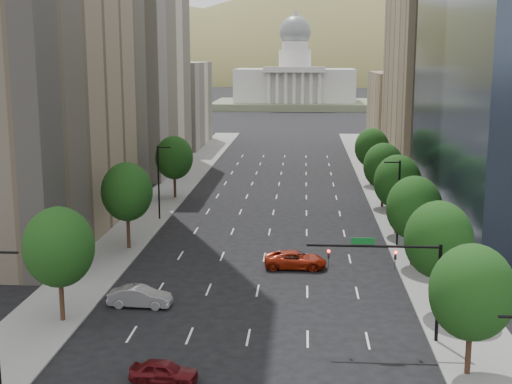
% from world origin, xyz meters
% --- Properties ---
extents(sidewalk_left, '(6.00, 200.00, 0.15)m').
position_xyz_m(sidewalk_left, '(-15.50, 60.00, 0.07)').
color(sidewalk_left, slate).
rests_on(sidewalk_left, ground).
extents(sidewalk_right, '(6.00, 200.00, 0.15)m').
position_xyz_m(sidewalk_right, '(15.50, 60.00, 0.07)').
color(sidewalk_right, slate).
rests_on(sidewalk_right, ground).
extents(midrise_cream_left, '(14.00, 30.00, 35.00)m').
position_xyz_m(midrise_cream_left, '(-25.00, 103.00, 17.50)').
color(midrise_cream_left, beige).
rests_on(midrise_cream_left, ground).
extents(filler_left, '(14.00, 26.00, 18.00)m').
position_xyz_m(filler_left, '(-25.00, 136.00, 9.00)').
color(filler_left, beige).
rests_on(filler_left, ground).
extents(parking_tan_right, '(14.00, 30.00, 30.00)m').
position_xyz_m(parking_tan_right, '(25.00, 100.00, 15.00)').
color(parking_tan_right, '#8C7759').
rests_on(parking_tan_right, ground).
extents(filler_right, '(14.00, 26.00, 16.00)m').
position_xyz_m(filler_right, '(25.00, 133.00, 8.00)').
color(filler_right, '#8C7759').
rests_on(filler_right, ground).
extents(tree_right_0, '(5.20, 5.20, 8.39)m').
position_xyz_m(tree_right_0, '(14.00, 25.00, 5.39)').
color(tree_right_0, '#382316').
rests_on(tree_right_0, ground).
extents(tree_right_1, '(5.20, 5.20, 8.75)m').
position_xyz_m(tree_right_1, '(14.00, 36.00, 5.75)').
color(tree_right_1, '#382316').
rests_on(tree_right_1, ground).
extents(tree_right_2, '(5.20, 5.20, 8.61)m').
position_xyz_m(tree_right_2, '(14.00, 48.00, 5.60)').
color(tree_right_2, '#382316').
rests_on(tree_right_2, ground).
extents(tree_right_3, '(5.20, 5.20, 8.89)m').
position_xyz_m(tree_right_3, '(14.00, 60.00, 5.89)').
color(tree_right_3, '#382316').
rests_on(tree_right_3, ground).
extents(tree_right_4, '(5.20, 5.20, 8.46)m').
position_xyz_m(tree_right_4, '(14.00, 74.00, 5.46)').
color(tree_right_4, '#382316').
rests_on(tree_right_4, ground).
extents(tree_right_5, '(5.20, 5.20, 8.75)m').
position_xyz_m(tree_right_5, '(14.00, 90.00, 5.75)').
color(tree_right_5, '#382316').
rests_on(tree_right_5, ground).
extents(tree_left_0, '(5.20, 5.20, 8.75)m').
position_xyz_m(tree_left_0, '(-14.00, 32.00, 5.75)').
color(tree_left_0, '#382316').
rests_on(tree_left_0, ground).
extents(tree_left_1, '(5.20, 5.20, 8.97)m').
position_xyz_m(tree_left_1, '(-14.00, 52.00, 5.96)').
color(tree_left_1, '#382316').
rests_on(tree_left_1, ground).
extents(tree_left_2, '(5.20, 5.20, 8.68)m').
position_xyz_m(tree_left_2, '(-14.00, 78.00, 5.68)').
color(tree_left_2, '#382316').
rests_on(tree_left_2, ground).
extents(streetlight_rn, '(1.70, 0.20, 9.00)m').
position_xyz_m(streetlight_rn, '(13.44, 55.00, 4.84)').
color(streetlight_rn, black).
rests_on(streetlight_rn, ground).
extents(streetlight_ln, '(1.70, 0.20, 9.00)m').
position_xyz_m(streetlight_ln, '(-13.44, 65.00, 4.84)').
color(streetlight_ln, black).
rests_on(streetlight_ln, ground).
extents(traffic_signal, '(9.12, 0.40, 7.38)m').
position_xyz_m(traffic_signal, '(10.53, 30.00, 5.17)').
color(traffic_signal, black).
rests_on(traffic_signal, ground).
extents(capitol, '(60.00, 40.00, 35.20)m').
position_xyz_m(capitol, '(0.00, 249.71, 8.58)').
color(capitol, '#596647').
rests_on(capitol, ground).
extents(foothills, '(720.00, 413.00, 263.00)m').
position_xyz_m(foothills, '(34.67, 599.39, -37.78)').
color(foothills, olive).
rests_on(foothills, ground).
extents(car_maroon, '(4.26, 1.97, 1.41)m').
position_xyz_m(car_maroon, '(-4.54, 22.76, 0.71)').
color(car_maroon, '#4F0D10').
rests_on(car_maroon, ground).
extents(car_silver, '(5.04, 1.96, 1.64)m').
position_xyz_m(car_silver, '(-9.00, 35.59, 0.82)').
color(car_silver, gray).
rests_on(car_silver, ground).
extents(car_red_far, '(5.78, 2.66, 1.61)m').
position_xyz_m(car_red_far, '(3.08, 46.62, 0.80)').
color(car_red_far, maroon).
rests_on(car_red_far, ground).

